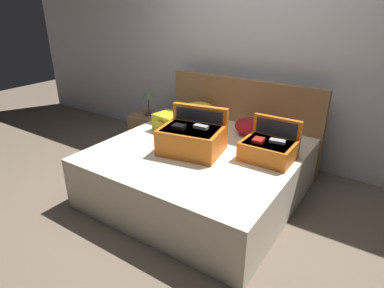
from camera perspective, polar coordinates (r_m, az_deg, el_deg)
ground_plane at (r=3.15m, az=-2.73°, el=-11.88°), size 12.00×12.00×0.00m
back_wall at (r=4.04m, az=11.40°, el=15.72°), size 8.00×0.10×2.60m
bed at (r=3.29m, az=1.31°, el=-4.88°), size 1.85×1.80×0.51m
headboard at (r=3.95m, az=8.73°, el=3.92°), size 1.89×0.08×1.03m
hard_case_large at (r=3.06m, az=0.04°, el=1.20°), size 0.64×0.56×0.40m
hard_case_medium at (r=3.02m, az=13.37°, el=-0.61°), size 0.45×0.39×0.35m
hard_case_small at (r=3.62m, az=-4.03°, el=3.82°), size 0.32×0.31×0.19m
pillow_near_headboard at (r=3.52m, az=10.46°, el=2.93°), size 0.43×0.34×0.19m
pillow_center_head at (r=3.95m, az=1.46°, el=5.85°), size 0.48×0.33×0.22m
nightstand at (r=4.44m, az=-7.35°, el=2.33°), size 0.44×0.40×0.45m
table_lamp at (r=4.29m, az=-7.70°, el=8.46°), size 0.16×0.16×0.34m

